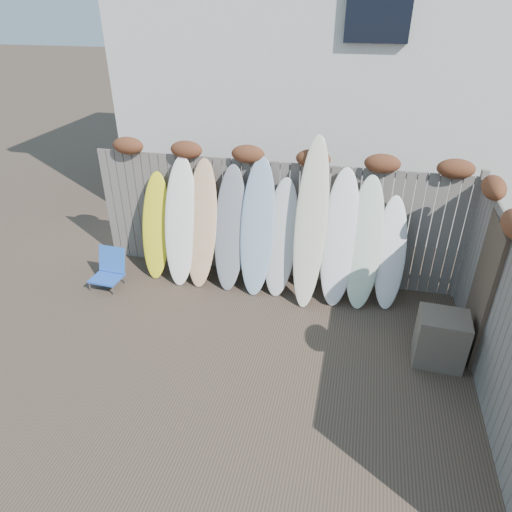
% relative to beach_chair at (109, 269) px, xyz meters
% --- Properties ---
extents(ground, '(80.00, 80.00, 0.00)m').
position_rel_beach_chair_xyz_m(ground, '(2.55, -1.45, -0.29)').
color(ground, '#493A2D').
extents(back_fence, '(6.05, 0.28, 2.24)m').
position_rel_beach_chair_xyz_m(back_fence, '(2.61, 0.95, 0.89)').
color(back_fence, slate).
rests_on(back_fence, ground).
extents(right_fence, '(0.28, 4.40, 2.24)m').
position_rel_beach_chair_xyz_m(right_fence, '(5.54, -1.19, 0.85)').
color(right_fence, slate).
rests_on(right_fence, ground).
extents(house, '(8.50, 5.50, 6.33)m').
position_rel_beach_chair_xyz_m(house, '(3.05, 5.05, 2.91)').
color(house, silver).
rests_on(house, ground).
extents(beach_chair, '(0.50, 0.53, 0.63)m').
position_rel_beach_chair_xyz_m(beach_chair, '(0.00, 0.00, 0.00)').
color(beach_chair, blue).
rests_on(beach_chair, ground).
extents(wooden_crate, '(0.63, 0.53, 0.71)m').
position_rel_beach_chair_xyz_m(wooden_crate, '(5.10, -0.70, 0.07)').
color(wooden_crate, '#6E5D52').
rests_on(wooden_crate, ground).
extents(lattice_panel, '(0.13, 1.26, 1.89)m').
position_rel_beach_chair_xyz_m(lattice_panel, '(5.54, -0.19, 0.65)').
color(lattice_panel, brown).
rests_on(lattice_panel, ground).
extents(surfboard_0, '(0.50, 0.64, 1.74)m').
position_rel_beach_chair_xyz_m(surfboard_0, '(0.64, 0.58, 0.58)').
color(surfboard_0, yellow).
rests_on(surfboard_0, ground).
extents(surfboard_1, '(0.57, 0.75, 2.04)m').
position_rel_beach_chair_xyz_m(surfboard_1, '(1.11, 0.52, 0.73)').
color(surfboard_1, white).
rests_on(surfboard_1, ground).
extents(surfboard_2, '(0.53, 0.72, 2.02)m').
position_rel_beach_chair_xyz_m(surfboard_2, '(1.46, 0.54, 0.72)').
color(surfboard_2, '#E3B069').
rests_on(surfboard_2, ground).
extents(surfboard_3, '(0.52, 0.70, 1.96)m').
position_rel_beach_chair_xyz_m(surfboard_3, '(1.94, 0.54, 0.69)').
color(surfboard_3, gray).
rests_on(surfboard_3, ground).
extents(surfboard_4, '(0.55, 0.75, 2.11)m').
position_rel_beach_chair_xyz_m(surfboard_4, '(2.38, 0.53, 0.76)').
color(surfboard_4, '#8FACC4').
rests_on(surfboard_4, ground).
extents(surfboard_5, '(0.56, 0.69, 1.82)m').
position_rel_beach_chair_xyz_m(surfboard_5, '(2.76, 0.54, 0.62)').
color(surfboard_5, silver).
rests_on(surfboard_5, ground).
extents(surfboard_6, '(0.49, 0.88, 2.49)m').
position_rel_beach_chair_xyz_m(surfboard_6, '(3.22, 0.45, 0.96)').
color(surfboard_6, '#EDE8C9').
rests_on(surfboard_6, ground).
extents(surfboard_7, '(0.55, 0.73, 2.04)m').
position_rel_beach_chair_xyz_m(surfboard_7, '(3.66, 0.52, 0.73)').
color(surfboard_7, white).
rests_on(surfboard_7, ground).
extents(surfboard_8, '(0.52, 0.70, 1.96)m').
position_rel_beach_chair_xyz_m(surfboard_8, '(4.03, 0.52, 0.69)').
color(surfboard_8, silver).
rests_on(surfboard_8, ground).
extents(surfboard_9, '(0.51, 0.65, 1.68)m').
position_rel_beach_chair_xyz_m(surfboard_9, '(4.43, 0.56, 0.55)').
color(surfboard_9, white).
rests_on(surfboard_9, ground).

